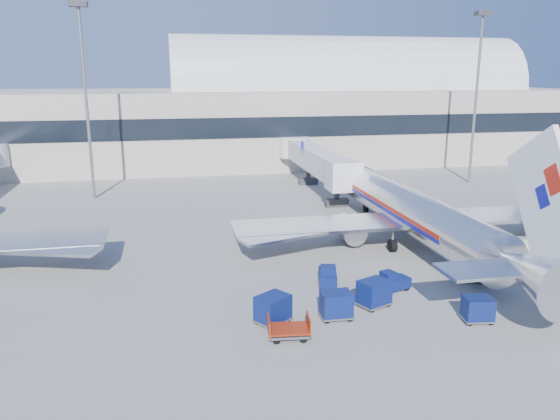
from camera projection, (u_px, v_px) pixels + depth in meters
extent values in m
plane|color=gray|center=(320.00, 272.00, 41.76)|extent=(260.00, 260.00, 0.00)
cube|color=#B2AA9E|center=(79.00, 129.00, 88.60)|extent=(170.00, 28.00, 12.00)
cube|color=black|center=(63.00, 131.00, 75.10)|extent=(170.00, 0.40, 3.00)
cylinder|color=silver|center=(344.00, 89.00, 95.92)|extent=(60.00, 18.00, 18.00)
cylinder|color=silver|center=(410.00, 210.00, 48.70)|extent=(3.80, 28.00, 3.80)
sphere|color=silver|center=(357.00, 181.00, 62.00)|extent=(3.72, 3.72, 3.72)
cone|color=silver|center=(532.00, 272.00, 32.46)|extent=(3.80, 6.00, 3.80)
cube|color=#B71B0E|center=(405.00, 205.00, 49.59)|extent=(3.85, 20.16, 0.32)
cube|color=navy|center=(405.00, 209.00, 49.68)|extent=(3.85, 20.16, 0.32)
cube|color=white|center=(547.00, 202.00, 30.90)|extent=(0.35, 7.79, 8.74)
cube|color=silver|center=(528.00, 266.00, 32.88)|extent=(11.00, 3.00, 0.18)
cube|color=silver|center=(414.00, 220.00, 47.90)|extent=(32.00, 5.00, 0.28)
cylinder|color=#B7B7BC|center=(349.00, 229.00, 48.48)|extent=(2.10, 3.80, 2.10)
cylinder|color=#B7B7BC|center=(462.00, 222.00, 50.63)|extent=(2.10, 3.80, 2.10)
cylinder|color=black|center=(366.00, 208.00, 59.75)|extent=(0.40, 0.90, 0.90)
cube|color=silver|center=(314.00, 159.00, 70.76)|extent=(2.70, 24.00, 2.70)
cube|color=silver|center=(343.00, 176.00, 59.17)|extent=(3.40, 3.20, 3.20)
cylinder|color=silver|center=(294.00, 147.00, 81.68)|extent=(4.40, 4.40, 3.00)
cube|color=#2D2D30|center=(337.00, 191.00, 61.80)|extent=(0.50, 0.50, 3.00)
cube|color=#2D2D30|center=(337.00, 203.00, 62.13)|extent=(2.60, 1.00, 0.90)
cube|color=#2D2D30|center=(308.00, 171.00, 74.14)|extent=(0.50, 0.50, 3.00)
cube|color=#2D2D30|center=(308.00, 181.00, 74.47)|extent=(2.60, 1.00, 0.90)
cube|color=navy|center=(302.00, 145.00, 70.00)|extent=(0.12, 1.40, 0.90)
cylinder|color=slate|center=(87.00, 107.00, 63.66)|extent=(0.36, 0.36, 22.00)
cube|color=#2D2D30|center=(78.00, 4.00, 60.89)|extent=(2.00, 1.20, 0.60)
cylinder|color=slate|center=(476.00, 102.00, 73.42)|extent=(0.36, 0.36, 22.00)
cube|color=#2D2D30|center=(483.00, 13.00, 70.66)|extent=(2.00, 1.20, 0.60)
cube|color=#9E9E96|center=(514.00, 244.00, 47.06)|extent=(3.00, 0.55, 0.90)
cube|color=#9E9E96|center=(548.00, 242.00, 47.71)|extent=(3.00, 0.55, 0.90)
cube|color=#0A164D|center=(394.00, 283.00, 38.12)|extent=(2.51, 1.78, 0.74)
cube|color=#0A164D|center=(389.00, 277.00, 37.74)|extent=(1.15, 1.21, 0.69)
cylinder|color=black|center=(398.00, 283.00, 38.94)|extent=(0.59, 0.38, 0.55)
cube|color=#0A164D|center=(473.00, 273.00, 39.89)|extent=(2.68, 2.20, 0.78)
cube|color=#0A164D|center=(467.00, 265.00, 39.89)|extent=(1.32, 1.36, 0.73)
cylinder|color=black|center=(485.00, 276.00, 40.16)|extent=(0.62, 0.48, 0.58)
cube|color=#0A164D|center=(328.00, 277.00, 39.18)|extent=(1.78, 2.69, 0.81)
cube|color=#0A164D|center=(328.00, 271.00, 38.50)|extent=(1.27, 1.19, 0.75)
cylinder|color=black|center=(320.00, 276.00, 40.10)|extent=(0.37, 0.64, 0.60)
cube|color=#0A164D|center=(374.00, 292.00, 35.41)|extent=(2.35, 2.14, 1.54)
cube|color=slate|center=(374.00, 303.00, 35.60)|extent=(2.47, 2.23, 0.11)
cylinder|color=black|center=(375.00, 298.00, 36.49)|extent=(0.46, 0.33, 0.42)
cube|color=#0A164D|center=(336.00, 304.00, 33.68)|extent=(1.90, 1.50, 1.49)
cube|color=slate|center=(336.00, 315.00, 33.86)|extent=(2.00, 1.55, 0.10)
cylinder|color=black|center=(344.00, 311.00, 34.53)|extent=(0.42, 0.18, 0.41)
cube|color=#0A164D|center=(273.00, 308.00, 33.04)|extent=(2.42, 2.32, 1.54)
cube|color=slate|center=(273.00, 319.00, 33.23)|extent=(2.54, 2.43, 0.11)
cylinder|color=black|center=(274.00, 313.00, 34.15)|extent=(0.45, 0.38, 0.43)
cube|color=#0A164D|center=(478.00, 308.00, 33.26)|extent=(1.86, 1.54, 1.37)
cube|color=slate|center=(477.00, 318.00, 33.42)|extent=(1.96, 1.60, 0.09)
cylinder|color=black|center=(484.00, 315.00, 33.97)|extent=(0.39, 0.20, 0.38)
cube|color=slate|center=(289.00, 332.00, 31.28)|extent=(2.56, 1.88, 0.13)
cube|color=maroon|center=(289.00, 329.00, 31.23)|extent=(2.56, 1.94, 0.09)
cylinder|color=black|center=(301.00, 329.00, 31.97)|extent=(0.45, 0.22, 0.44)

